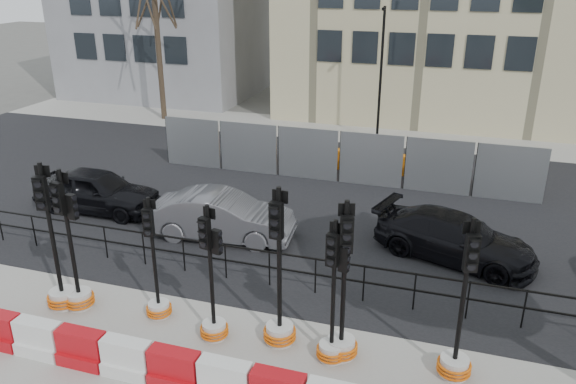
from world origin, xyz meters
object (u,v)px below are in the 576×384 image
(traffic_signal_d, at_px, (213,309))
(traffic_signal_h, at_px, (457,346))
(car_a, at_px, (97,190))
(car_c, at_px, (455,238))
(traffic_signal_a, at_px, (59,279))

(traffic_signal_d, relative_size, traffic_signal_h, 0.92)
(car_a, relative_size, car_c, 0.88)
(traffic_signal_a, relative_size, traffic_signal_d, 1.15)
(traffic_signal_h, bearing_deg, traffic_signal_a, 166.28)
(car_c, bearing_deg, traffic_signal_a, 138.69)
(traffic_signal_d, distance_m, car_c, 7.19)
(traffic_signal_d, height_order, traffic_signal_h, traffic_signal_h)
(traffic_signal_h, distance_m, car_c, 5.02)
(traffic_signal_a, relative_size, car_c, 0.76)
(traffic_signal_h, bearing_deg, traffic_signal_d, 167.96)
(traffic_signal_a, distance_m, car_a, 5.82)
(traffic_signal_h, xyz_separation_m, car_a, (-11.64, 4.90, 0.00))
(traffic_signal_d, xyz_separation_m, car_a, (-6.59, 5.21, -0.04))
(traffic_signal_a, xyz_separation_m, car_a, (-2.63, 5.19, -0.04))
(traffic_signal_a, height_order, car_c, traffic_signal_a)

